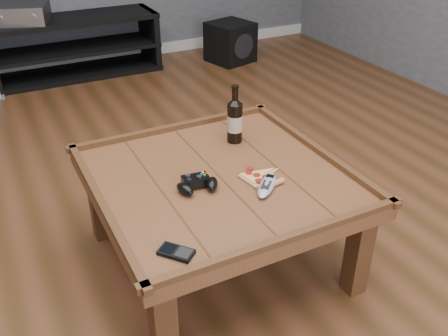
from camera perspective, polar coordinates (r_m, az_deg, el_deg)
name	(u,v)px	position (r m, az deg, el deg)	size (l,w,h in m)	color
ground	(219,260)	(2.31, -0.54, -10.46)	(6.00, 6.00, 0.00)	#462B14
baseboard	(73,61)	(4.85, -16.90, 11.59)	(5.00, 0.02, 0.10)	silver
coffee_table	(219,188)	(2.08, -0.59, -2.28)	(1.03, 1.03, 0.48)	#5B331A
media_console	(75,47)	(4.56, -16.62, 13.10)	(1.40, 0.45, 0.50)	black
beer_bottle	(235,119)	(2.27, 1.24, 5.56)	(0.07, 0.07, 0.27)	black
game_controller	(197,184)	(1.95, -3.07, -1.83)	(0.18, 0.13, 0.05)	black
pizza_slice	(259,178)	(2.02, 3.99, -1.16)	(0.18, 0.25, 0.02)	tan
smartphone	(176,252)	(1.65, -5.49, -9.54)	(0.12, 0.13, 0.02)	black
remote_control	(267,185)	(1.96, 4.93, -1.97)	(0.18, 0.18, 0.03)	#9FA3AD
av_receiver	(21,13)	(4.43, -22.22, 16.05)	(0.50, 0.45, 0.14)	black
subwoofer	(230,42)	(4.76, 0.74, 14.18)	(0.44, 0.44, 0.36)	black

